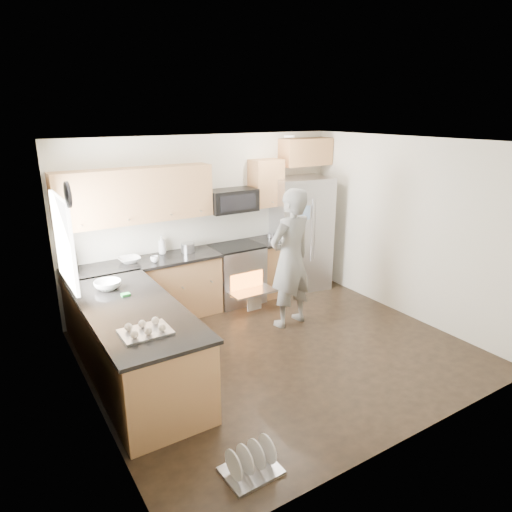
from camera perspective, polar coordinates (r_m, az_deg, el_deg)
ground at (r=5.97m, az=2.82°, el=-11.68°), size 4.50×4.50×0.00m
room_shell at (r=5.35m, az=2.66°, el=4.12°), size 4.54×4.04×2.62m
back_cabinet_run at (r=6.76m, az=-9.67°, el=0.55°), size 4.45×0.64×2.50m
peninsula at (r=5.28m, az=-14.83°, el=-10.75°), size 0.96×2.36×1.02m
stove_range at (r=7.19m, az=-2.50°, el=-0.58°), size 0.76×0.97×1.79m
refrigerator at (r=7.76m, az=5.46°, el=2.82°), size 1.04×0.87×1.89m
person at (r=6.31m, az=4.32°, el=-0.34°), size 0.78×0.58×1.96m
dish_rack at (r=4.23m, az=-0.64°, el=-24.62°), size 0.48×0.39×0.29m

